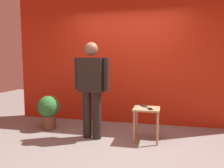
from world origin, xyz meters
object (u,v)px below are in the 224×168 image
(standing_person, at_px, (92,85))
(potted_plant, at_px, (49,109))
(side_table, at_px, (147,114))
(cell_phone, at_px, (150,109))
(tv_remote, at_px, (144,106))

(standing_person, xyz_separation_m, potted_plant, (-1.02, 0.31, -0.55))
(side_table, relative_size, cell_phone, 4.04)
(standing_person, height_order, tv_remote, standing_person)
(cell_phone, bearing_deg, tv_remote, 103.44)
(cell_phone, distance_m, potted_plant, 2.08)
(standing_person, relative_size, side_table, 2.95)
(standing_person, height_order, cell_phone, standing_person)
(side_table, bearing_deg, potted_plant, 173.75)
(cell_phone, xyz_separation_m, tv_remote, (-0.13, 0.19, 0.01))
(side_table, distance_m, potted_plant, 2.00)
(tv_remote, bearing_deg, side_table, -97.70)
(side_table, bearing_deg, tv_remote, 122.04)
(tv_remote, bearing_deg, potted_plant, 136.69)
(side_table, xyz_separation_m, potted_plant, (-1.99, 0.22, -0.06))
(standing_person, bearing_deg, cell_phone, -0.28)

